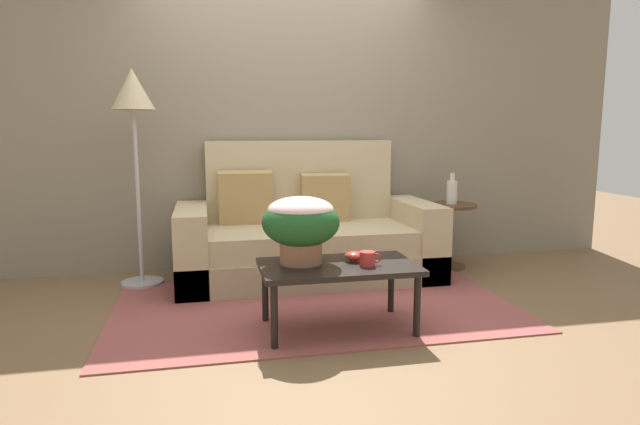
{
  "coord_description": "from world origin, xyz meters",
  "views": [
    {
      "loc": [
        -0.73,
        -3.52,
        1.23
      ],
      "look_at": [
        0.07,
        0.14,
        0.65
      ],
      "focal_mm": 30.17,
      "sensor_mm": 36.0,
      "label": 1
    }
  ],
  "objects_px": {
    "coffee_table": "(338,271)",
    "floor_lamp": "(134,110)",
    "potted_plant": "(301,222)",
    "snack_bowl": "(354,256)",
    "couch": "(306,238)",
    "side_table": "(450,224)",
    "coffee_mug": "(368,259)",
    "table_vase": "(452,191)"
  },
  "relations": [
    {
      "from": "coffee_table",
      "to": "floor_lamp",
      "type": "relative_size",
      "value": 0.56
    },
    {
      "from": "potted_plant",
      "to": "snack_bowl",
      "type": "bearing_deg",
      "value": -4.56
    },
    {
      "from": "couch",
      "to": "side_table",
      "type": "bearing_deg",
      "value": 0.95
    },
    {
      "from": "floor_lamp",
      "to": "snack_bowl",
      "type": "distance_m",
      "value": 2.08
    },
    {
      "from": "couch",
      "to": "coffee_table",
      "type": "bearing_deg",
      "value": -91.47
    },
    {
      "from": "coffee_mug",
      "to": "couch",
      "type": "bearing_deg",
      "value": 95.78
    },
    {
      "from": "floor_lamp",
      "to": "snack_bowl",
      "type": "bearing_deg",
      "value": -41.25
    },
    {
      "from": "couch",
      "to": "side_table",
      "type": "height_order",
      "value": "couch"
    },
    {
      "from": "potted_plant",
      "to": "coffee_mug",
      "type": "distance_m",
      "value": 0.46
    },
    {
      "from": "coffee_mug",
      "to": "snack_bowl",
      "type": "xyz_separation_m",
      "value": [
        -0.05,
        0.12,
        -0.01
      ]
    },
    {
      "from": "floor_lamp",
      "to": "table_vase",
      "type": "relative_size",
      "value": 6.22
    },
    {
      "from": "snack_bowl",
      "to": "table_vase",
      "type": "xyz_separation_m",
      "value": [
        1.23,
        1.21,
        0.24
      ]
    },
    {
      "from": "couch",
      "to": "floor_lamp",
      "type": "xyz_separation_m",
      "value": [
        -1.32,
        0.04,
        1.04
      ]
    },
    {
      "from": "floor_lamp",
      "to": "coffee_mug",
      "type": "distance_m",
      "value": 2.18
    },
    {
      "from": "snack_bowl",
      "to": "side_table",
      "type": "bearing_deg",
      "value": 44.73
    },
    {
      "from": "side_table",
      "to": "couch",
      "type": "bearing_deg",
      "value": -179.05
    },
    {
      "from": "coffee_table",
      "to": "snack_bowl",
      "type": "relative_size",
      "value": 7.93
    },
    {
      "from": "table_vase",
      "to": "side_table",
      "type": "bearing_deg",
      "value": -177.72
    },
    {
      "from": "side_table",
      "to": "coffee_mug",
      "type": "relative_size",
      "value": 4.25
    },
    {
      "from": "coffee_table",
      "to": "table_vase",
      "type": "bearing_deg",
      "value": 43.07
    },
    {
      "from": "coffee_table",
      "to": "couch",
      "type": "bearing_deg",
      "value": 88.53
    },
    {
      "from": "couch",
      "to": "side_table",
      "type": "xyz_separation_m",
      "value": [
        1.3,
        0.02,
        0.07
      ]
    },
    {
      "from": "potted_plant",
      "to": "table_vase",
      "type": "relative_size",
      "value": 1.74
    },
    {
      "from": "snack_bowl",
      "to": "table_vase",
      "type": "distance_m",
      "value": 1.75
    },
    {
      "from": "coffee_mug",
      "to": "table_vase",
      "type": "relative_size",
      "value": 0.5
    },
    {
      "from": "floor_lamp",
      "to": "table_vase",
      "type": "xyz_separation_m",
      "value": [
        2.64,
        -0.02,
        -0.68
      ]
    },
    {
      "from": "coffee_table",
      "to": "coffee_mug",
      "type": "relative_size",
      "value": 6.98
    },
    {
      "from": "couch",
      "to": "coffee_mug",
      "type": "relative_size",
      "value": 15.46
    },
    {
      "from": "floor_lamp",
      "to": "table_vase",
      "type": "bearing_deg",
      "value": -0.41
    },
    {
      "from": "potted_plant",
      "to": "snack_bowl",
      "type": "height_order",
      "value": "potted_plant"
    },
    {
      "from": "couch",
      "to": "potted_plant",
      "type": "height_order",
      "value": "couch"
    },
    {
      "from": "snack_bowl",
      "to": "potted_plant",
      "type": "bearing_deg",
      "value": 175.44
    },
    {
      "from": "floor_lamp",
      "to": "potted_plant",
      "type": "relative_size",
      "value": 3.57
    },
    {
      "from": "potted_plant",
      "to": "coffee_table",
      "type": "bearing_deg",
      "value": -18.35
    },
    {
      "from": "couch",
      "to": "coffee_mug",
      "type": "height_order",
      "value": "couch"
    },
    {
      "from": "coffee_mug",
      "to": "snack_bowl",
      "type": "height_order",
      "value": "coffee_mug"
    },
    {
      "from": "coffee_mug",
      "to": "snack_bowl",
      "type": "distance_m",
      "value": 0.13
    },
    {
      "from": "couch",
      "to": "table_vase",
      "type": "relative_size",
      "value": 7.76
    },
    {
      "from": "coffee_mug",
      "to": "coffee_table",
      "type": "bearing_deg",
      "value": 156.26
    },
    {
      "from": "side_table",
      "to": "potted_plant",
      "type": "height_order",
      "value": "potted_plant"
    },
    {
      "from": "snack_bowl",
      "to": "floor_lamp",
      "type": "bearing_deg",
      "value": 138.75
    },
    {
      "from": "coffee_table",
      "to": "table_vase",
      "type": "height_order",
      "value": "table_vase"
    }
  ]
}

